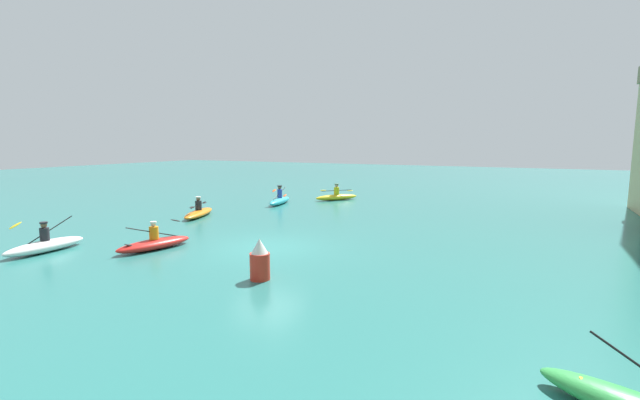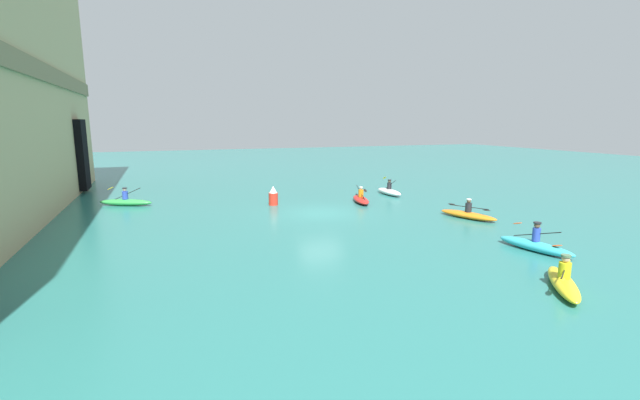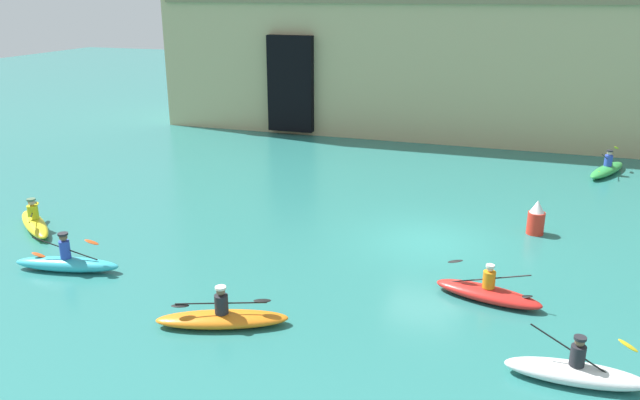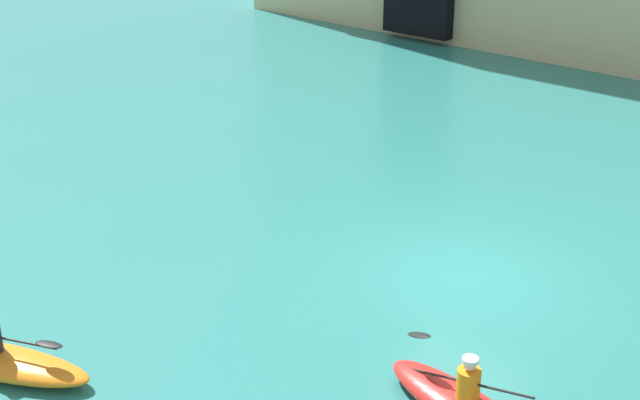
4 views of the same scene
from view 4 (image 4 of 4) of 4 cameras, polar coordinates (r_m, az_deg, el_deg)
name	(u,v)px [view 4 (image 4 of 4)]	position (r m, az deg, el deg)	size (l,w,h in m)	color
ground_plane	(463,275)	(16.48, 9.16, -4.77)	(120.00, 120.00, 0.00)	#28706B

